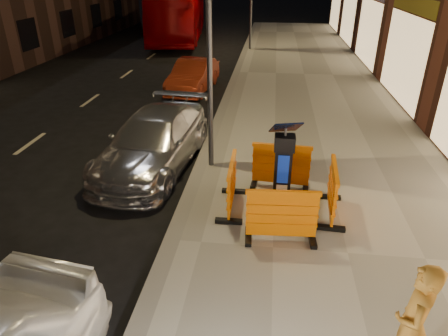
# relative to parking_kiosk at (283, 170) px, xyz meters

# --- Properties ---
(ground_plane) EXTENTS (120.00, 120.00, 0.00)m
(ground_plane) POSITION_rel_parking_kiosk_xyz_m (-1.88, -1.19, -1.03)
(ground_plane) COLOR black
(ground_plane) RESTS_ON ground
(sidewalk) EXTENTS (6.00, 60.00, 0.15)m
(sidewalk) POSITION_rel_parking_kiosk_xyz_m (1.12, -1.19, -0.95)
(sidewalk) COLOR gray
(sidewalk) RESTS_ON ground
(kerb) EXTENTS (0.30, 60.00, 0.15)m
(kerb) POSITION_rel_parking_kiosk_xyz_m (-1.88, -1.19, -0.95)
(kerb) COLOR slate
(kerb) RESTS_ON ground
(parking_kiosk) EXTENTS (0.57, 0.57, 1.76)m
(parking_kiosk) POSITION_rel_parking_kiosk_xyz_m (0.00, 0.00, 0.00)
(parking_kiosk) COLOR black
(parking_kiosk) RESTS_ON sidewalk
(barrier_front) EXTENTS (1.29, 0.59, 0.98)m
(barrier_front) POSITION_rel_parking_kiosk_xyz_m (0.00, -0.95, -0.39)
(barrier_front) COLOR orange
(barrier_front) RESTS_ON sidewalk
(barrier_back) EXTENTS (1.29, 0.62, 0.98)m
(barrier_back) POSITION_rel_parking_kiosk_xyz_m (0.00, 0.95, -0.39)
(barrier_back) COLOR orange
(barrier_back) RESTS_ON sidewalk
(barrier_kerbside) EXTENTS (0.53, 1.26, 0.98)m
(barrier_kerbside) POSITION_rel_parking_kiosk_xyz_m (-0.95, 0.00, -0.39)
(barrier_kerbside) COLOR orange
(barrier_kerbside) RESTS_ON sidewalk
(barrier_bldgside) EXTENTS (0.59, 1.29, 0.98)m
(barrier_bldgside) POSITION_rel_parking_kiosk_xyz_m (0.95, 0.00, -0.39)
(barrier_bldgside) COLOR orange
(barrier_bldgside) RESTS_ON sidewalk
(car_silver) EXTENTS (2.30, 4.67, 1.31)m
(car_silver) POSITION_rel_parking_kiosk_xyz_m (-3.03, 1.89, -1.03)
(car_silver) COLOR silver
(car_silver) RESTS_ON ground
(car_red) EXTENTS (1.60, 3.75, 1.20)m
(car_red) POSITION_rel_parking_kiosk_xyz_m (-3.32, 8.51, -1.03)
(car_red) COLOR maroon
(car_red) RESTS_ON ground
(bus_doubledecker) EXTENTS (4.02, 11.71, 3.20)m
(bus_doubledecker) POSITION_rel_parking_kiosk_xyz_m (-6.56, 20.68, -1.03)
(bus_doubledecker) COLOR #9A0207
(bus_doubledecker) RESTS_ON ground
(man) EXTENTS (0.55, 0.68, 1.61)m
(man) POSITION_rel_parking_kiosk_xyz_m (1.36, -3.39, -0.07)
(man) COLOR #A26B23
(man) RESTS_ON sidewalk
(street_lamp_mid) EXTENTS (0.12, 0.12, 6.00)m
(street_lamp_mid) POSITION_rel_parking_kiosk_xyz_m (-1.63, 1.81, 2.12)
(street_lamp_mid) COLOR #3F3F44
(street_lamp_mid) RESTS_ON sidewalk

